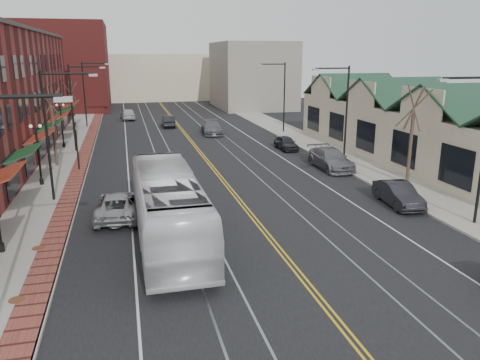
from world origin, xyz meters
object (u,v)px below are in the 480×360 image
parked_car_b (398,194)px  parked_suv (118,205)px  transit_bus (168,207)px  parked_car_d (286,143)px  parked_car_c (331,159)px

parked_car_b → parked_suv: bearing=178.9°
transit_bus → parked_car_b: (14.30, 2.18, -1.04)m
transit_bus → parked_car_d: 24.40m
parked_suv → parked_car_d: (15.90, 16.26, -0.08)m
parked_suv → parked_car_b: bearing=177.2°
parked_suv → parked_car_c: (16.80, 7.93, 0.07)m
parked_car_b → parked_car_c: size_ratio=0.78×
transit_bus → parked_suv: size_ratio=2.37×
transit_bus → parked_car_d: transit_bus is taller
transit_bus → parked_car_d: (13.40, 20.37, -1.11)m
transit_bus → parked_car_b: 14.50m
transit_bus → parked_suv: bearing=-59.0°
transit_bus → parked_car_b: size_ratio=2.88×
parked_car_b → parked_car_c: parked_car_c is taller
parked_car_d → parked_car_c: bearing=-83.9°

